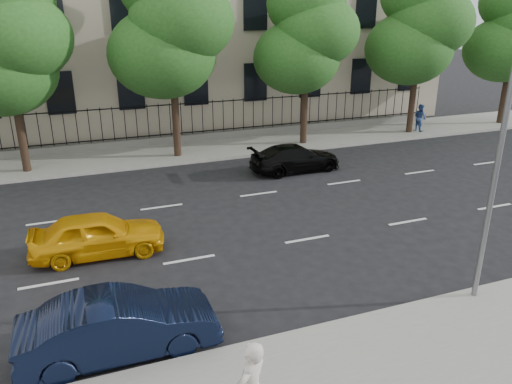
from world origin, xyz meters
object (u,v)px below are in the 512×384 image
yellow_taxi (98,234)px  navy_sedan (120,326)px  street_light (490,101)px  black_sedan (295,158)px

yellow_taxi → navy_sedan: (0.11, -5.03, 0.02)m
street_light → yellow_taxi: (-9.02, 5.60, -4.46)m
yellow_taxi → navy_sedan: navy_sedan is taller
navy_sedan → black_sedan: navy_sedan is taller
yellow_taxi → black_sedan: size_ratio=0.94×
yellow_taxi → black_sedan: 10.68m
street_light → yellow_taxi: size_ratio=2.01×
street_light → black_sedan: 11.91m
yellow_taxi → black_sedan: (9.21, 5.42, -0.06)m
navy_sedan → black_sedan: bearing=-41.2°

